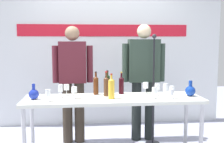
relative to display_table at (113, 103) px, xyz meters
The scene contains 22 objects.
back_wall 1.71m from the display_table, 90.00° to the left, with size 4.15×0.11×3.00m.
display_table is the anchor object (origin of this frame).
decanter_blue_left 0.96m from the display_table, behind, with size 0.12×0.12×0.19m.
decanter_blue_right 0.98m from the display_table, ahead, with size 0.13×0.13×0.20m.
presenter_left 0.84m from the display_table, 129.41° to the left, with size 0.57×0.22×1.67m.
presenter_right 0.85m from the display_table, 50.59° to the left, with size 0.63×0.22×1.70m.
wine_bottle_0 0.32m from the display_table, 59.26° to the left, with size 0.06×0.06×0.29m.
wine_bottle_1 0.35m from the display_table, 134.31° to the left, with size 0.07×0.07×0.30m.
wine_bottle_2 0.21m from the display_table, 113.42° to the right, with size 0.08×0.08×0.30m.
wine_bottle_3 0.30m from the display_table, 104.77° to the left, with size 0.06×0.06×0.31m.
wine_bottle_4 0.23m from the display_table, 129.73° to the left, with size 0.07×0.07×0.32m.
wine_glass_left_0 0.62m from the display_table, 165.67° to the left, with size 0.07×0.07×0.15m.
wine_glass_left_1 0.80m from the display_table, 169.18° to the right, with size 0.06×0.06×0.14m.
wine_glass_left_2 0.67m from the display_table, behind, with size 0.06×0.06×0.16m.
wine_glass_left_3 0.50m from the display_table, behind, with size 0.07×0.07×0.14m.
wine_glass_right_0 0.59m from the display_table, ahead, with size 0.06×0.06×0.15m.
wine_glass_right_1 0.53m from the display_table, 14.13° to the right, with size 0.07×0.07×0.14m.
wine_glass_right_2 0.73m from the display_table, 10.79° to the right, with size 0.06×0.06×0.15m.
wine_glass_right_3 0.67m from the display_table, ahead, with size 0.06×0.06×0.17m.
wine_glass_right_4 0.53m from the display_table, 26.08° to the left, with size 0.07×0.07×0.15m.
wine_glass_right_5 0.72m from the display_table, 18.26° to the right, with size 0.06×0.06×0.13m.
microphone_stand 0.76m from the display_table, 34.38° to the left, with size 0.20×0.20×1.56m.
Camera 1 is at (-0.36, -3.34, 1.49)m, focal length 44.67 mm.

